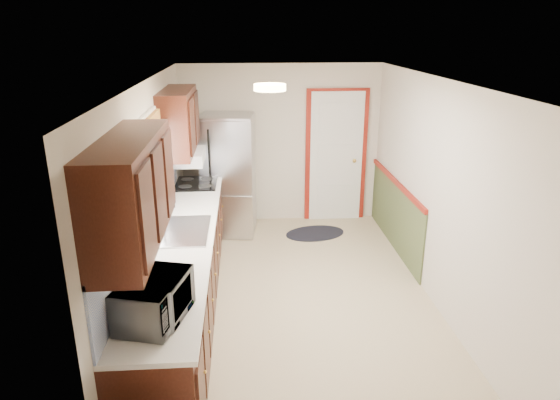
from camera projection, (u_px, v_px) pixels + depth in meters
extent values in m
cube|color=tan|center=(297.00, 299.00, 5.60)|extent=(3.20, 5.20, 0.12)
cube|color=white|center=(300.00, 81.00, 4.82)|extent=(3.20, 5.20, 0.12)
cube|color=beige|center=(281.00, 145.00, 7.57)|extent=(3.20, 0.10, 2.40)
cube|color=beige|center=(345.00, 339.00, 2.86)|extent=(3.20, 0.10, 2.40)
cube|color=beige|center=(153.00, 201.00, 5.11)|extent=(0.10, 5.20, 2.40)
cube|color=beige|center=(438.00, 195.00, 5.31)|extent=(0.10, 5.20, 2.40)
cube|color=#33130B|center=(184.00, 279.00, 5.09)|extent=(0.60, 4.00, 0.90)
cube|color=white|center=(182.00, 237.00, 4.94)|extent=(0.63, 4.00, 0.04)
cube|color=#577FD4|center=(149.00, 210.00, 4.82)|extent=(0.02, 4.00, 0.55)
cube|color=#33130B|center=(132.00, 192.00, 3.41)|extent=(0.35, 1.40, 0.75)
cube|color=#33130B|center=(179.00, 121.00, 5.95)|extent=(0.35, 1.20, 0.75)
cube|color=white|center=(147.00, 167.00, 4.78)|extent=(0.02, 1.00, 0.90)
cube|color=#B54022|center=(149.00, 131.00, 4.67)|extent=(0.05, 1.12, 0.24)
cube|color=#B7B7BC|center=(183.00, 231.00, 5.02)|extent=(0.52, 0.82, 0.02)
cube|color=white|center=(186.00, 157.00, 6.15)|extent=(0.45, 0.60, 0.15)
cube|color=maroon|center=(336.00, 157.00, 7.66)|extent=(0.94, 0.05, 2.08)
cube|color=white|center=(336.00, 157.00, 7.64)|extent=(0.80, 0.04, 2.00)
cube|color=#47542F|center=(395.00, 215.00, 6.83)|extent=(0.02, 2.30, 0.90)
cube|color=maroon|center=(397.00, 182.00, 6.68)|extent=(0.04, 2.30, 0.06)
cylinder|color=#FFD88C|center=(270.00, 87.00, 4.62)|extent=(0.30, 0.30, 0.06)
imported|color=white|center=(154.00, 296.00, 3.44)|extent=(0.45, 0.63, 0.39)
cube|color=#B7B7BC|center=(229.00, 175.00, 7.20)|extent=(0.80, 0.76, 1.74)
cylinder|color=black|center=(211.00, 189.00, 6.85)|extent=(0.02, 0.02, 1.22)
ellipsoid|color=black|center=(315.00, 233.00, 7.37)|extent=(0.99, 0.75, 0.01)
cube|color=black|center=(196.00, 183.00, 6.53)|extent=(0.53, 0.64, 0.02)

